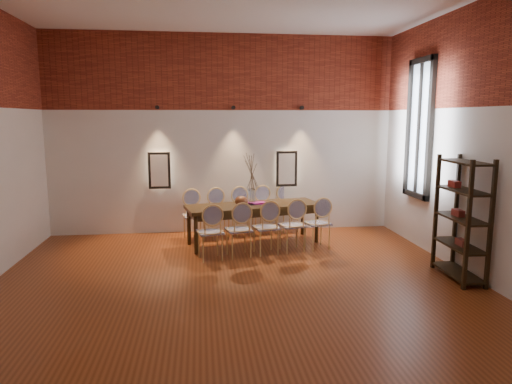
{
  "coord_description": "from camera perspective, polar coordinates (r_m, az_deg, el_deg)",
  "views": [
    {
      "loc": [
        -0.48,
        -5.85,
        2.34
      ],
      "look_at": [
        0.49,
        2.04,
        1.05
      ],
      "focal_mm": 32.0,
      "sensor_mm": 36.0,
      "label": 1
    }
  ],
  "objects": [
    {
      "name": "bowl",
      "position": [
        8.36,
        -1.86,
        -1.13
      ],
      "size": [
        0.24,
        0.24,
        0.18
      ],
      "primitive_type": "ellipsoid",
      "color": "brown",
      "rests_on": "dining_table"
    },
    {
      "name": "wall_front",
      "position": [
        2.38,
        4.77,
        0.91
      ],
      "size": [
        7.0,
        0.1,
        4.0
      ],
      "primitive_type": "cube",
      "color": "silver",
      "rests_on": "ground"
    },
    {
      "name": "chair_near_a",
      "position": [
        7.66,
        -5.75,
        -4.97
      ],
      "size": [
        0.52,
        0.52,
        0.94
      ],
      "primitive_type": null,
      "rotation": [
        0.0,
        0.0,
        0.21
      ],
      "color": "#DAB56D",
      "rests_on": "floor"
    },
    {
      "name": "dining_table",
      "position": [
        8.58,
        -0.33,
        -4.03
      ],
      "size": [
        2.59,
        1.3,
        0.75
      ],
      "primitive_type": "cube",
      "rotation": [
        0.0,
        0.0,
        0.21
      ],
      "color": "#33220E",
      "rests_on": "floor"
    },
    {
      "name": "spot_fixture_mid",
      "position": [
        9.3,
        -2.85,
        10.5
      ],
      "size": [
        0.08,
        0.1,
        0.08
      ],
      "primitive_type": "cylinder",
      "rotation": [
        1.57,
        0.0,
        0.0
      ],
      "color": "black",
      "rests_on": "wall_back"
    },
    {
      "name": "brick_band_right",
      "position": [
        7.13,
        27.95,
        15.51
      ],
      "size": [
        0.02,
        7.0,
        1.5
      ],
      "primitive_type": "cube",
      "color": "maroon",
      "rests_on": "ground"
    },
    {
      "name": "spot_fixture_right",
      "position": [
        9.51,
        5.74,
        10.44
      ],
      "size": [
        0.08,
        0.1,
        0.08
      ],
      "primitive_type": "cylinder",
      "rotation": [
        1.57,
        0.0,
        0.0
      ],
      "color": "black",
      "rests_on": "wall_back"
    },
    {
      "name": "chair_near_d",
      "position": [
        8.12,
        4.55,
        -4.14
      ],
      "size": [
        0.52,
        0.52,
        0.94
      ],
      "primitive_type": null,
      "rotation": [
        0.0,
        0.0,
        0.21
      ],
      "color": "#DAB56D",
      "rests_on": "floor"
    },
    {
      "name": "vase",
      "position": [
        8.46,
        -0.55,
        -0.58
      ],
      "size": [
        0.14,
        0.14,
        0.3
      ],
      "primitive_type": "cylinder",
      "color": "silver",
      "rests_on": "dining_table"
    },
    {
      "name": "niche_right",
      "position": [
        9.53,
        3.82,
        2.93
      ],
      "size": [
        0.36,
        0.06,
        0.66
      ],
      "primitive_type": "cube",
      "color": "#FFEAC6",
      "rests_on": "wall_back"
    },
    {
      "name": "chair_far_b",
      "position": [
        9.06,
        -4.69,
        -2.73
      ],
      "size": [
        0.52,
        0.52,
        0.94
      ],
      "primitive_type": null,
      "rotation": [
        0.0,
        0.0,
        3.35
      ],
      "color": "#DAB56D",
      "rests_on": "floor"
    },
    {
      "name": "wall_right",
      "position": [
        7.12,
        27.66,
        5.42
      ],
      "size": [
        0.1,
        7.0,
        4.0
      ],
      "primitive_type": "cube",
      "color": "silver",
      "rests_on": "ground"
    },
    {
      "name": "niche_left",
      "position": [
        9.4,
        -11.97,
        2.66
      ],
      "size": [
        0.36,
        0.06,
        0.66
      ],
      "primitive_type": "cube",
      "color": "#FFEAC6",
      "rests_on": "wall_back"
    },
    {
      "name": "window_glass",
      "position": [
        8.79,
        19.82,
        7.43
      ],
      "size": [
        0.02,
        0.78,
        2.38
      ],
      "primitive_type": "cube",
      "color": "silver",
      "rests_on": "wall_right"
    },
    {
      "name": "window_frame",
      "position": [
        8.78,
        19.7,
        7.44
      ],
      "size": [
        0.08,
        0.9,
        2.5
      ],
      "primitive_type": "cube",
      "color": "black",
      "rests_on": "wall_right"
    },
    {
      "name": "brick_band_back",
      "position": [
        9.39,
        -4.17,
        14.75
      ],
      "size": [
        7.0,
        0.02,
        1.5
      ],
      "primitive_type": "cube",
      "color": "maroon",
      "rests_on": "ground"
    },
    {
      "name": "chair_far_e",
      "position": [
        9.53,
        4.02,
        -2.13
      ],
      "size": [
        0.52,
        0.52,
        0.94
      ],
      "primitive_type": null,
      "rotation": [
        0.0,
        0.0,
        3.35
      ],
      "color": "#DAB56D",
      "rests_on": "floor"
    },
    {
      "name": "window_mullion",
      "position": [
        8.78,
        19.7,
        7.44
      ],
      "size": [
        0.06,
        0.06,
        2.4
      ],
      "primitive_type": "cube",
      "color": "black",
      "rests_on": "wall_right"
    },
    {
      "name": "shelving_rack",
      "position": [
        7.28,
        24.3,
        -3.02
      ],
      "size": [
        0.43,
        1.02,
        1.8
      ],
      "primitive_type": null,
      "rotation": [
        0.0,
        0.0,
        -0.05
      ],
      "color": "black",
      "rests_on": "floor"
    },
    {
      "name": "spot_fixture_left",
      "position": [
        9.31,
        -12.24,
        10.3
      ],
      "size": [
        0.08,
        0.1,
        0.08
      ],
      "primitive_type": "cylinder",
      "rotation": [
        1.57,
        0.0,
        0.0
      ],
      "color": "black",
      "rests_on": "wall_back"
    },
    {
      "name": "dried_branches",
      "position": [
        8.4,
        -0.56,
        2.44
      ],
      "size": [
        0.5,
        0.5,
        0.7
      ],
      "primitive_type": null,
      "color": "brown",
      "rests_on": "vase"
    },
    {
      "name": "chair_far_c",
      "position": [
        9.19,
        -1.69,
        -2.53
      ],
      "size": [
        0.52,
        0.52,
        0.94
      ],
      "primitive_type": null,
      "rotation": [
        0.0,
        0.0,
        3.35
      ],
      "color": "#DAB56D",
      "rests_on": "floor"
    },
    {
      "name": "wall_back",
      "position": [
        9.42,
        -4.1,
        7.12
      ],
      "size": [
        7.0,
        0.1,
        4.0
      ],
      "primitive_type": "cube",
      "color": "silver",
      "rests_on": "ground"
    },
    {
      "name": "chair_near_b",
      "position": [
        7.78,
        -2.18,
        -4.7
      ],
      "size": [
        0.52,
        0.52,
        0.94
      ],
      "primitive_type": null,
      "rotation": [
        0.0,
        0.0,
        0.21
      ],
      "color": "#DAB56D",
      "rests_on": "floor"
    },
    {
      "name": "floor",
      "position": [
        6.33,
        -2.18,
        -12.61
      ],
      "size": [
        7.0,
        7.0,
        0.02
      ],
      "primitive_type": "cube",
      "color": "brown",
      "rests_on": "ground"
    },
    {
      "name": "chair_far_a",
      "position": [
        8.95,
        -7.77,
        -2.93
      ],
      "size": [
        0.52,
        0.52,
        0.94
      ],
      "primitive_type": null,
      "rotation": [
        0.0,
        0.0,
        3.35
      ],
      "color": "#DAB56D",
      "rests_on": "floor"
    },
    {
      "name": "chair_far_d",
      "position": [
        9.35,
        1.21,
        -2.33
      ],
      "size": [
        0.52,
        0.52,
        0.94
      ],
      "primitive_type": null,
      "rotation": [
        0.0,
        0.0,
        3.35
      ],
      "color": "#DAB56D",
      "rests_on": "floor"
    },
    {
      "name": "chair_near_c",
      "position": [
        7.94,
        1.25,
        -4.42
      ],
      "size": [
        0.52,
        0.52,
        0.94
      ],
      "primitive_type": null,
      "rotation": [
        0.0,
        0.0,
        0.21
      ],
      "color": "#DAB56D",
      "rests_on": "floor"
    },
    {
      "name": "book",
      "position": [
        8.57,
        0.29,
        -1.38
      ],
      "size": [
        0.29,
        0.23,
        0.03
      ],
      "primitive_type": "cube",
      "rotation": [
        0.0,
        0.0,
        0.21
      ],
      "color": "#8D1575",
      "rests_on": "dining_table"
    },
    {
      "name": "chair_near_e",
      "position": [
        8.32,
        7.69,
        -3.85
      ],
      "size": [
        0.52,
        0.52,
        0.94
      ],
      "primitive_type": null,
      "rotation": [
        0.0,
        0.0,
        0.21
      ],
      "color": "#DAB56D",
      "rests_on": "floor"
    }
  ]
}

